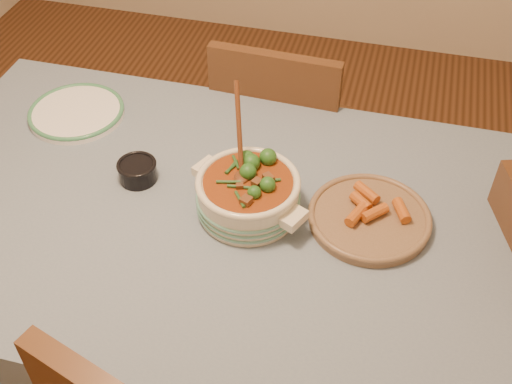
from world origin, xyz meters
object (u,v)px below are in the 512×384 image
at_px(stew_casserole, 248,192).
at_px(white_plate, 76,112).
at_px(condiment_bowl, 137,170).
at_px(chair_far, 281,134).
at_px(fried_plate, 370,216).
at_px(dining_table, 202,232).

height_order(stew_casserole, white_plate, stew_casserole).
distance_m(condiment_bowl, chair_far, 0.70).
relative_size(white_plate, fried_plate, 0.98).
height_order(condiment_bowl, chair_far, chair_far).
distance_m(dining_table, stew_casserole, 0.20).
distance_m(stew_casserole, condiment_bowl, 0.33).
distance_m(fried_plate, chair_far, 0.74).
relative_size(fried_plate, chair_far, 0.42).
relative_size(dining_table, stew_casserole, 4.83).
bearing_deg(chair_far, condiment_bowl, 67.02).
distance_m(white_plate, condiment_bowl, 0.37).
bearing_deg(stew_casserole, white_plate, 157.00).
distance_m(stew_casserole, chair_far, 0.70).
bearing_deg(fried_plate, chair_far, 121.80).
height_order(dining_table, white_plate, white_plate).
relative_size(white_plate, condiment_bowl, 2.84).
bearing_deg(fried_plate, dining_table, -171.83).
bearing_deg(stew_casserole, condiment_bowl, 172.63).
bearing_deg(dining_table, fried_plate, 8.17).
xyz_separation_m(condiment_bowl, chair_far, (0.28, 0.58, -0.27)).
bearing_deg(stew_casserole, dining_table, -168.65).
bearing_deg(chair_far, stew_casserole, 97.08).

